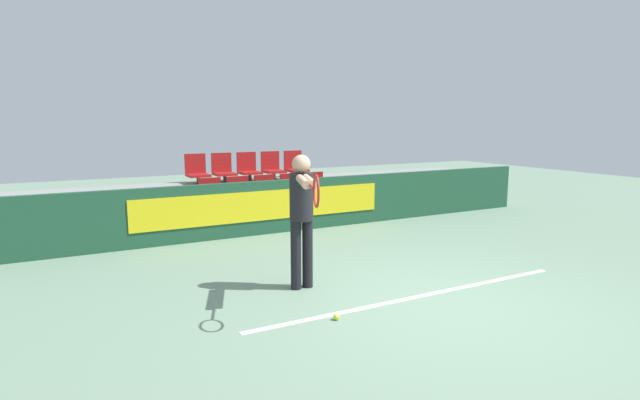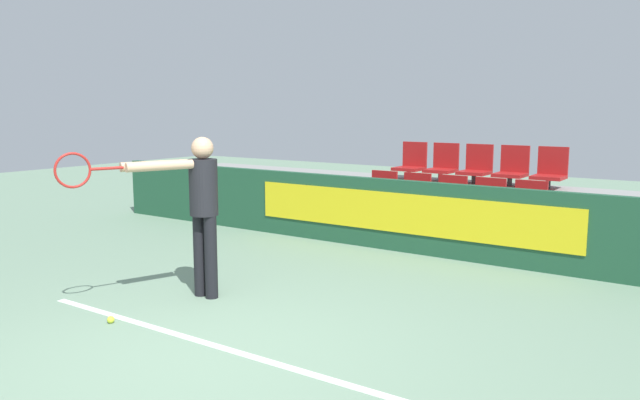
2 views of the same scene
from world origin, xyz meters
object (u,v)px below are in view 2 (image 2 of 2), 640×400
Objects in this scene: stadium_chair_4 at (528,207)px; tennis_ball at (111,320)px; stadium_chair_6 at (443,165)px; stadium_chair_7 at (476,167)px; stadium_chair_3 at (487,203)px; stadium_chair_8 at (512,169)px; stadium_chair_1 at (413,197)px; stadium_chair_9 at (550,171)px; tennis_player at (196,201)px; stadium_chair_2 at (449,200)px; stadium_chair_5 at (411,163)px; stadium_chair_0 at (380,194)px.

stadium_chair_4 is 5.36m from tennis_ball.
stadium_chair_7 is at bearing 0.00° from stadium_chair_6.
stadium_chair_6 is 8.99× the size of tennis_ball.
stadium_chair_6 reaches higher than stadium_chair_3.
stadium_chair_6 is at bearing 180.00° from stadium_chair_8.
stadium_chair_3 is (1.10, 0.00, 0.00)m from stadium_chair_1.
stadium_chair_9 is 0.36× the size of tennis_player.
stadium_chair_9 is at bearing 85.12° from tennis_player.
tennis_ball is (-0.10, -1.00, -0.98)m from tennis_player.
tennis_ball is at bearing -106.72° from stadium_chair_8.
stadium_chair_3 is (0.55, 0.00, 0.00)m from stadium_chair_2.
stadium_chair_8 is (1.10, 1.02, 0.39)m from stadium_chair_1.
stadium_chair_9 is (2.20, 0.00, 0.00)m from stadium_chair_5.
stadium_chair_3 is 1.00× the size of stadium_chair_6.
stadium_chair_2 and stadium_chair_4 have the same top height.
stadium_chair_8 is at bearing 31.65° from stadium_chair_0.
tennis_player reaches higher than stadium_chair_2.
tennis_player is at bearing -120.02° from stadium_chair_4.
stadium_chair_5 and stadium_chair_8 have the same top height.
stadium_chair_5 and stadium_chair_9 have the same top height.
stadium_chair_7 is at bearing 137.25° from stadium_chair_4.
stadium_chair_8 is at bearing 61.59° from stadium_chair_2.
stadium_chair_6 is at bearing 148.35° from stadium_chair_4.
stadium_chair_9 is at bearing 24.81° from stadium_chair_0.
stadium_chair_8 is 8.99× the size of tennis_ball.
stadium_chair_1 is 1.09m from stadium_chair_6.
stadium_chair_4 is 1.00× the size of stadium_chair_8.
stadium_chair_5 is 8.99× the size of tennis_ball.
stadium_chair_2 is at bearing -61.59° from stadium_chair_6.
stadium_chair_6 is (0.00, 1.02, 0.39)m from stadium_chair_1.
tennis_player reaches higher than stadium_chair_9.
stadium_chair_8 is 0.36× the size of tennis_player.
stadium_chair_9 is at bearing 90.00° from stadium_chair_4.
stadium_chair_5 is (-1.10, 1.02, 0.39)m from stadium_chair_2.
stadium_chair_0 is 1.00× the size of stadium_chair_8.
stadium_chair_3 and stadium_chair_4 have the same top height.
stadium_chair_5 is 1.00× the size of stadium_chair_9.
stadium_chair_8 reaches higher than stadium_chair_4.
stadium_chair_0 is at bearing -148.35° from stadium_chair_8.
stadium_chair_7 is 4.94m from tennis_player.
tennis_ball is at bearing -115.60° from stadium_chair_4.
stadium_chair_5 is 1.00× the size of stadium_chair_7.
stadium_chair_3 is 4.16m from tennis_player.
stadium_chair_6 is 5.94m from tennis_ball.
stadium_chair_1 is at bearing 101.49° from tennis_player.
stadium_chair_1 is 0.36× the size of tennis_player.
stadium_chair_6 is at bearing 83.67° from tennis_ball.
stadium_chair_4 is (1.65, 0.00, 0.00)m from stadium_chair_1.
stadium_chair_9 is (2.20, 1.02, 0.39)m from stadium_chair_0.
stadium_chair_2 is 1.00× the size of stadium_chair_8.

